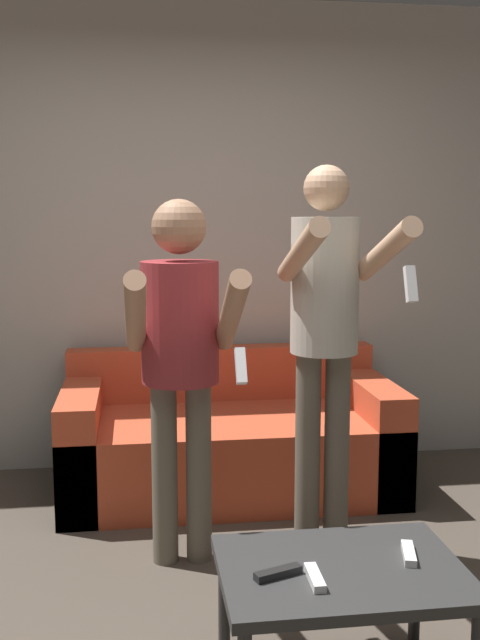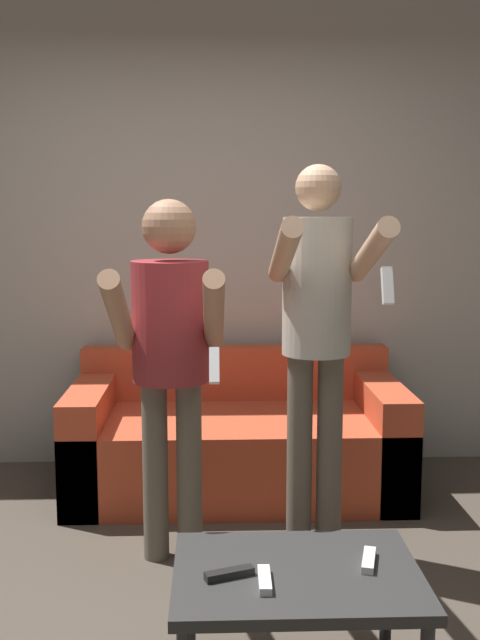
# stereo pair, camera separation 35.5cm
# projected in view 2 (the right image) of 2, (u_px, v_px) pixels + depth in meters

# --- Properties ---
(wall_back) EXTENTS (6.40, 0.06, 2.70)m
(wall_back) POSITION_uv_depth(u_px,v_px,m) (196.00, 238.00, 4.41)
(wall_back) COLOR #B7B2A8
(wall_back) RESTS_ON ground_plane
(couch) EXTENTS (1.77, 0.91, 0.72)m
(couch) POSITION_uv_depth(u_px,v_px,m) (237.00, 441.00, 4.09)
(couch) COLOR #C64C2D
(couch) RESTS_ON ground_plane
(person_standing_left) EXTENTS (0.44, 0.73, 1.55)m
(person_standing_left) POSITION_uv_depth(u_px,v_px,m) (170.00, 341.00, 3.12)
(person_standing_left) COLOR #6B6051
(person_standing_left) RESTS_ON ground_plane
(person_standing_right) EXTENTS (0.41, 0.74, 1.69)m
(person_standing_right) POSITION_uv_depth(u_px,v_px,m) (317.00, 320.00, 3.13)
(person_standing_right) COLOR #6B6051
(person_standing_right) RESTS_ON ground_plane
(coffee_table) EXTENTS (0.75, 0.56, 0.42)m
(coffee_table) POSITION_uv_depth(u_px,v_px,m) (297.00, 585.00, 2.27)
(coffee_table) COLOR #2D2D2D
(coffee_table) RESTS_ON ground_plane
(remote_near) EXTENTS (0.04, 0.15, 0.02)m
(remote_near) POSITION_uv_depth(u_px,v_px,m) (265.00, 580.00, 2.17)
(remote_near) COLOR white
(remote_near) RESTS_ON coffee_table
(remote_mid) EXTENTS (0.15, 0.08, 0.02)m
(remote_mid) POSITION_uv_depth(u_px,v_px,m) (229.00, 574.00, 2.21)
(remote_mid) COLOR black
(remote_mid) RESTS_ON coffee_table
(remote_far) EXTENTS (0.07, 0.15, 0.02)m
(remote_far) POSITION_uv_depth(u_px,v_px,m) (369.00, 560.00, 2.30)
(remote_far) COLOR white
(remote_far) RESTS_ON coffee_table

